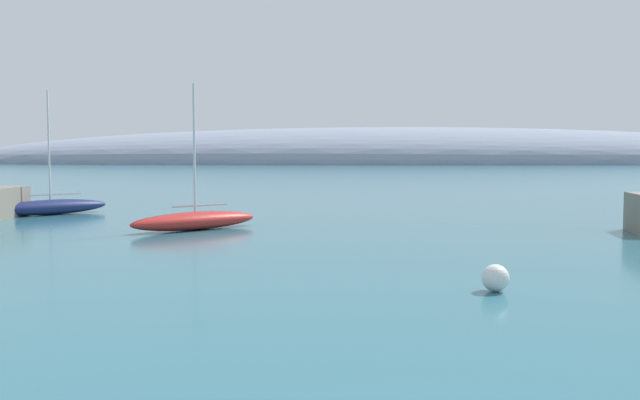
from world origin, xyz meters
The scene contains 4 objects.
distant_ridge centered at (24.24, 257.44, 0.00)m, with size 355.66×73.70×28.51m, color gray.
sailboat_red_near_shore centered at (-10.08, 29.87, 0.56)m, with size 7.15×6.50×8.41m.
sailboat_navy_mid_mooring centered at (-22.37, 38.99, 0.58)m, with size 7.07×7.14×8.87m.
mooring_buoy_white centered at (3.12, 12.85, 0.44)m, with size 0.88×0.88×0.88m, color silver.
Camera 1 is at (-2.11, -8.66, 4.48)m, focal length 37.78 mm.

